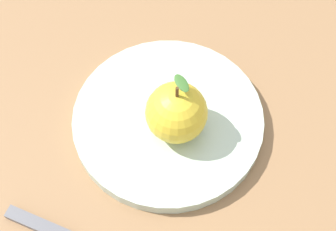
% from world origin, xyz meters
% --- Properties ---
extents(ground_plane, '(2.40, 2.40, 0.00)m').
position_xyz_m(ground_plane, '(0.00, 0.00, 0.00)').
color(ground_plane, olive).
extents(dinner_plate, '(0.23, 0.23, 0.02)m').
position_xyz_m(dinner_plate, '(0.02, -0.01, 0.01)').
color(dinner_plate, '#B2C6B2').
rests_on(dinner_plate, ground_plane).
extents(apple, '(0.07, 0.07, 0.09)m').
position_xyz_m(apple, '(0.01, -0.03, 0.05)').
color(apple, gold).
rests_on(apple, dinner_plate).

